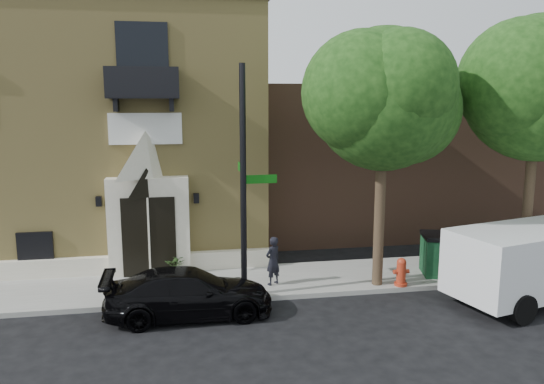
{
  "coord_description": "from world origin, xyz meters",
  "views": [
    {
      "loc": [
        0.06,
        -14.52,
        5.84
      ],
      "look_at": [
        2.94,
        2.0,
        2.89
      ],
      "focal_mm": 35.0,
      "sensor_mm": 36.0,
      "label": 1
    }
  ],
  "objects_px": {
    "black_sedan": "(189,293)",
    "street_sign": "(244,183)",
    "dumpster": "(455,254)",
    "pedestrian_near": "(273,261)",
    "fire_hydrant": "(401,272)",
    "cargo_van": "(543,259)"
  },
  "relations": [
    {
      "from": "black_sedan",
      "to": "street_sign",
      "type": "bearing_deg",
      "value": -61.82
    },
    {
      "from": "street_sign",
      "to": "dumpster",
      "type": "bearing_deg",
      "value": 4.32
    },
    {
      "from": "pedestrian_near",
      "to": "dumpster",
      "type": "bearing_deg",
      "value": 144.37
    },
    {
      "from": "dumpster",
      "to": "pedestrian_near",
      "type": "distance_m",
      "value": 6.02
    },
    {
      "from": "black_sedan",
      "to": "pedestrian_near",
      "type": "distance_m",
      "value": 3.11
    },
    {
      "from": "fire_hydrant",
      "to": "pedestrian_near",
      "type": "relative_size",
      "value": 0.58
    },
    {
      "from": "cargo_van",
      "to": "street_sign",
      "type": "height_order",
      "value": "street_sign"
    },
    {
      "from": "cargo_van",
      "to": "black_sedan",
      "type": "bearing_deg",
      "value": 162.13
    },
    {
      "from": "cargo_van",
      "to": "pedestrian_near",
      "type": "distance_m",
      "value": 7.92
    },
    {
      "from": "black_sedan",
      "to": "street_sign",
      "type": "xyz_separation_m",
      "value": [
        1.64,
        0.91,
        2.84
      ]
    },
    {
      "from": "fire_hydrant",
      "to": "dumpster",
      "type": "bearing_deg",
      "value": 17.93
    },
    {
      "from": "black_sedan",
      "to": "dumpster",
      "type": "xyz_separation_m",
      "value": [
        8.63,
        1.59,
        0.18
      ]
    },
    {
      "from": "cargo_van",
      "to": "fire_hydrant",
      "type": "xyz_separation_m",
      "value": [
        -3.72,
        1.45,
        -0.66
      ]
    },
    {
      "from": "cargo_van",
      "to": "pedestrian_near",
      "type": "xyz_separation_m",
      "value": [
        -7.6,
        2.23,
        -0.33
      ]
    },
    {
      "from": "cargo_van",
      "to": "fire_hydrant",
      "type": "bearing_deg",
      "value": 143.92
    },
    {
      "from": "cargo_van",
      "to": "dumpster",
      "type": "bearing_deg",
      "value": 111.51
    },
    {
      "from": "street_sign",
      "to": "pedestrian_near",
      "type": "distance_m",
      "value": 2.87
    },
    {
      "from": "cargo_van",
      "to": "street_sign",
      "type": "bearing_deg",
      "value": 155.51
    },
    {
      "from": "street_sign",
      "to": "pedestrian_near",
      "type": "xyz_separation_m",
      "value": [
        0.97,
        0.76,
        -2.59
      ]
    },
    {
      "from": "street_sign",
      "to": "cargo_van",
      "type": "bearing_deg",
      "value": -10.93
    },
    {
      "from": "black_sedan",
      "to": "fire_hydrant",
      "type": "distance_m",
      "value": 6.55
    },
    {
      "from": "cargo_van",
      "to": "street_sign",
      "type": "distance_m",
      "value": 8.98
    }
  ]
}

